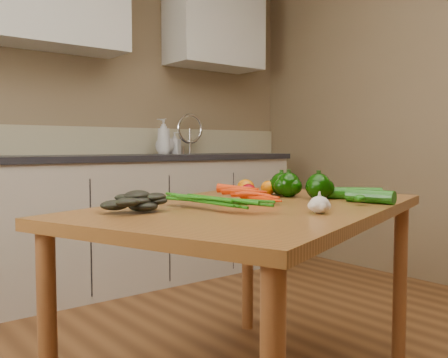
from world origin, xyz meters
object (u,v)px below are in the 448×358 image
leafy_greens (136,198)px  tomato_b (246,187)px  soap_bottle_b (175,143)px  pepper_c (318,186)px  carrot_bunch (237,195)px  tomato_a (248,191)px  zucchini_b (370,196)px  garlic_bulb (319,205)px  zucchini_a (354,193)px  table (255,227)px  soap_bottle_c (165,142)px  pepper_b (281,184)px  soap_bottle_a (164,136)px  pepper_a (289,185)px  tomato_c (268,188)px

leafy_greens → tomato_b: leafy_greens is taller
soap_bottle_b → pepper_c: (-0.57, -1.94, -0.19)m
carrot_bunch → tomato_a: bearing=19.9°
carrot_bunch → zucchini_b: 0.51m
garlic_bulb → zucchini_a: 0.48m
pepper_c → zucchini_b: (0.04, -0.22, -0.03)m
soap_bottle_b → tomato_b: 1.78m
carrot_bunch → zucchini_a: carrot_bunch is taller
table → zucchini_b: (0.37, -0.24, 0.11)m
soap_bottle_c → pepper_b: bearing=124.4°
soap_bottle_a → zucchini_b: size_ratio=1.46×
table → pepper_b: pepper_b is taller
carrot_bunch → soap_bottle_b: bearing=43.8°
table → pepper_a: 0.35m
leafy_greens → tomato_b: size_ratio=2.56×
pepper_a → soap_bottle_b: bearing=71.7°
carrot_bunch → tomato_c: (0.35, 0.20, -0.00)m
tomato_a → pepper_b: bearing=-1.6°
soap_bottle_b → garlic_bulb: size_ratio=2.59×
tomato_c → soap_bottle_b: bearing=70.5°
leafy_greens → pepper_b: 0.81m
pepper_a → garlic_bulb: bearing=-125.4°
pepper_b → zucchini_b: pepper_b is taller
tomato_c → leafy_greens: bearing=-166.9°
soap_bottle_c → zucchini_b: bearing=128.2°
tomato_c → zucchini_b: tomato_c is taller
zucchini_b → pepper_c: bearing=100.9°
table → garlic_bulb: bearing=-111.0°
carrot_bunch → pepper_c: size_ratio=2.46×
soap_bottle_b → pepper_a: (-0.59, -1.79, -0.19)m
pepper_a → zucchini_a: pepper_a is taller
table → pepper_b: size_ratio=16.41×
pepper_b → soap_bottle_b: bearing=72.0°
pepper_a → tomato_b: size_ratio=1.33×
leafy_greens → garlic_bulb: size_ratio=2.98×
soap_bottle_c → garlic_bulb: (-0.81, -2.23, -0.22)m
pepper_c → tomato_a: size_ratio=1.65×
carrot_bunch → tomato_b: 0.35m
tomato_b → zucchini_b: size_ratio=0.42×
pepper_a → zucchini_a: 0.27m
tomato_b → zucchini_a: bearing=-59.8°
table → garlic_bulb: size_ratio=24.17×
garlic_bulb → pepper_c: (0.33, 0.29, 0.02)m
tomato_a → zucchini_a: tomato_a is taller
soap_bottle_a → pepper_b: size_ratio=2.74×
pepper_c → soap_bottle_c: bearing=76.1°
soap_bottle_c → zucchini_a: 2.08m
pepper_b → tomato_a: size_ratio=1.54×
leafy_greens → zucchini_a: (0.90, -0.19, -0.02)m
pepper_a → tomato_a: 0.18m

